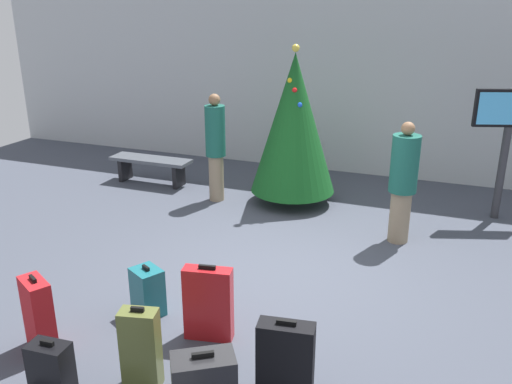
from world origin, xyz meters
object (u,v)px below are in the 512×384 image
(traveller_0, at_px, (403,181))
(suitcase_3, at_px, (208,304))
(suitcase_1, at_px, (285,360))
(suitcase_8, at_px, (141,349))
(suitcase_6, at_px, (148,292))
(flight_info_kiosk, at_px, (509,127))
(waiting_bench, at_px, (151,164))
(suitcase_4, at_px, (38,315))
(suitcase_0, at_px, (51,370))
(holiday_tree, at_px, (294,124))
(traveller_1, at_px, (216,145))

(traveller_0, height_order, suitcase_3, traveller_0)
(suitcase_1, height_order, suitcase_8, suitcase_8)
(suitcase_6, bearing_deg, suitcase_1, -21.11)
(flight_info_kiosk, relative_size, waiting_bench, 1.31)
(suitcase_6, bearing_deg, waiting_bench, 121.00)
(flight_info_kiosk, bearing_deg, suitcase_4, -129.07)
(suitcase_0, distance_m, suitcase_1, 1.98)
(traveller_0, xyz_separation_m, suitcase_0, (-2.35, -4.28, -0.64))
(suitcase_4, distance_m, suitcase_8, 1.22)
(traveller_0, height_order, suitcase_1, traveller_0)
(holiday_tree, bearing_deg, suitcase_8, -88.30)
(waiting_bench, xyz_separation_m, suitcase_1, (4.09, -4.54, -0.01))
(flight_info_kiosk, distance_m, suitcase_4, 6.80)
(flight_info_kiosk, relative_size, traveller_1, 1.11)
(traveller_1, distance_m, suitcase_1, 4.94)
(suitcase_6, height_order, suitcase_8, suitcase_8)
(traveller_0, relative_size, suitcase_8, 2.16)
(waiting_bench, xyz_separation_m, suitcase_3, (3.12, -4.02, 0.02))
(holiday_tree, height_order, suitcase_0, holiday_tree)
(waiting_bench, xyz_separation_m, suitcase_4, (1.68, -4.76, 0.01))
(waiting_bench, height_order, suitcase_3, suitcase_3)
(holiday_tree, distance_m, flight_info_kiosk, 3.20)
(suitcase_3, bearing_deg, waiting_bench, 127.80)
(suitcase_4, xyz_separation_m, suitcase_8, (1.21, -0.12, 0.01))
(suitcase_1, bearing_deg, suitcase_0, -158.61)
(holiday_tree, relative_size, suitcase_3, 3.20)
(flight_info_kiosk, bearing_deg, suitcase_1, -110.03)
(suitcase_6, bearing_deg, suitcase_8, -60.65)
(suitcase_0, bearing_deg, suitcase_6, 87.12)
(suitcase_3, distance_m, suitcase_6, 0.83)
(flight_info_kiosk, height_order, traveller_0, flight_info_kiosk)
(suitcase_1, bearing_deg, traveller_1, 121.77)
(holiday_tree, xyz_separation_m, suitcase_8, (0.14, -4.83, -0.97))
(waiting_bench, distance_m, traveller_0, 4.73)
(traveller_1, height_order, suitcase_3, traveller_1)
(holiday_tree, height_order, waiting_bench, holiday_tree)
(suitcase_0, xyz_separation_m, suitcase_4, (-0.57, 0.50, 0.11))
(flight_info_kiosk, xyz_separation_m, traveller_0, (-1.31, -1.43, -0.55))
(waiting_bench, height_order, suitcase_6, suitcase_6)
(holiday_tree, relative_size, traveller_0, 1.51)
(traveller_1, bearing_deg, holiday_tree, 14.76)
(suitcase_8, bearing_deg, waiting_bench, 120.66)
(waiting_bench, distance_m, suitcase_4, 5.04)
(suitcase_4, bearing_deg, waiting_bench, 109.41)
(suitcase_8, bearing_deg, holiday_tree, 91.70)
(suitcase_8, bearing_deg, traveller_1, 107.10)
(traveller_1, bearing_deg, traveller_0, -10.99)
(traveller_1, relative_size, suitcase_6, 3.17)
(waiting_bench, height_order, traveller_0, traveller_0)
(flight_info_kiosk, bearing_deg, traveller_0, -132.45)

